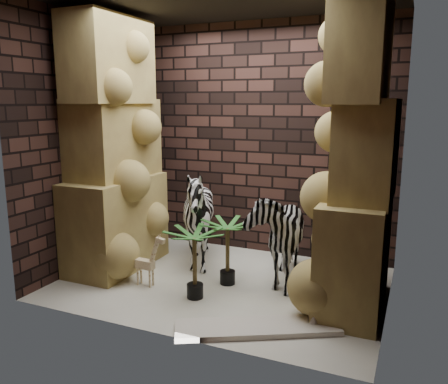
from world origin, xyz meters
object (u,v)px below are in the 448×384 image
at_px(zebra_left, 198,223).
at_px(giraffe_toy, 145,258).
at_px(palm_front, 228,252).
at_px(palm_back, 195,264).
at_px(surfboard, 257,327).
at_px(zebra_right, 277,226).

distance_m(zebra_left, giraffe_toy, 0.83).
xyz_separation_m(palm_front, palm_back, (-0.16, -0.47, 0.00)).
height_order(zebra_left, surfboard, zebra_left).
bearing_deg(palm_front, zebra_left, 147.56).
height_order(zebra_right, palm_front, zebra_right).
height_order(zebra_right, palm_back, zebra_right).
bearing_deg(palm_back, palm_front, 70.86).
height_order(zebra_left, palm_back, zebra_left).
height_order(palm_front, surfboard, palm_front).
relative_size(palm_front, surfboard, 0.51).
xyz_separation_m(palm_front, surfboard, (0.65, -0.86, -0.34)).
relative_size(zebra_left, palm_back, 1.67).
bearing_deg(giraffe_toy, surfboard, -14.77).
height_order(palm_front, palm_back, palm_back).
bearing_deg(giraffe_toy, zebra_right, 31.83).
bearing_deg(giraffe_toy, palm_back, -3.77).
relative_size(zebra_right, palm_back, 1.71).
bearing_deg(surfboard, palm_front, 99.09).
height_order(giraffe_toy, palm_back, palm_back).
distance_m(zebra_left, palm_front, 0.65).
bearing_deg(zebra_left, surfboard, -27.12).
bearing_deg(palm_front, zebra_right, 34.23).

